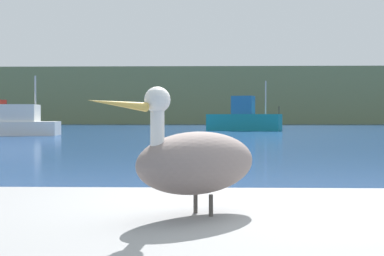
# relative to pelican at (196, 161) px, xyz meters

# --- Properties ---
(hillside_backdrop) EXTENTS (140.00, 12.09, 9.29)m
(hillside_backdrop) POSITION_rel_pelican_xyz_m (0.93, 81.96, 3.62)
(hillside_backdrop) COLOR #6B7A51
(hillside_backdrop) RESTS_ON ground
(pelican) EXTENTS (1.16, 1.09, 0.87)m
(pelican) POSITION_rel_pelican_xyz_m (0.00, 0.00, 0.00)
(pelican) COLOR gray
(pelican) RESTS_ON pier_dock
(fishing_boat_white) EXTENTS (7.80, 2.93, 4.11)m
(fishing_boat_white) POSITION_rel_pelican_xyz_m (-13.63, 30.27, -0.28)
(fishing_boat_white) COLOR white
(fishing_boat_white) RESTS_ON ground
(fishing_boat_teal) EXTENTS (6.90, 3.99, 4.47)m
(fishing_boat_teal) POSITION_rel_pelican_xyz_m (3.54, 41.77, 0.03)
(fishing_boat_teal) COLOR teal
(fishing_boat_teal) RESTS_ON ground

